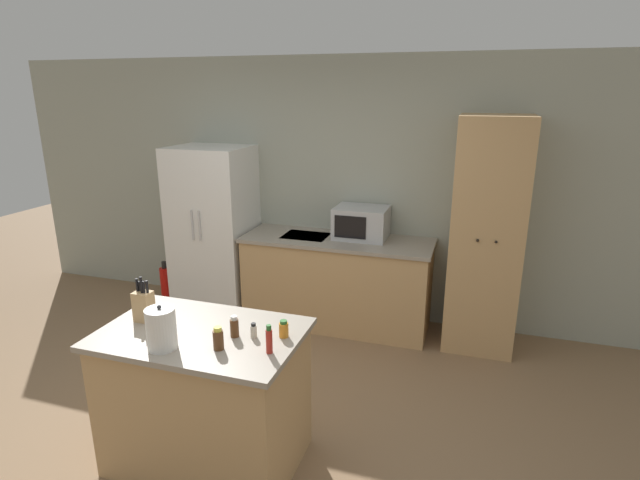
{
  "coord_description": "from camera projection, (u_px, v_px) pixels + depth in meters",
  "views": [
    {
      "loc": [
        1.46,
        -2.47,
        2.27
      ],
      "look_at": [
        0.22,
        1.4,
        1.05
      ],
      "focal_mm": 28.0,
      "sensor_mm": 36.0,
      "label": 1
    }
  ],
  "objects": [
    {
      "name": "ground_plane",
      "position": [
        225.0,
        445.0,
        3.33
      ],
      "size": [
        14.0,
        14.0,
        0.0
      ],
      "primitive_type": "plane",
      "color": "#846647"
    },
    {
      "name": "wall_back",
      "position": [
        328.0,
        190.0,
        5.08
      ],
      "size": [
        7.2,
        0.06,
        2.6
      ],
      "color": "#9EA393",
      "rests_on": "ground_plane"
    },
    {
      "name": "refrigerator",
      "position": [
        214.0,
        230.0,
        5.21
      ],
      "size": [
        0.78,
        0.67,
        1.73
      ],
      "color": "white",
      "rests_on": "ground_plane"
    },
    {
      "name": "back_counter",
      "position": [
        337.0,
        281.0,
        4.95
      ],
      "size": [
        1.84,
        0.67,
        0.9
      ],
      "color": "tan",
      "rests_on": "ground_plane"
    },
    {
      "name": "pantry_cabinet",
      "position": [
        486.0,
        236.0,
        4.4
      ],
      "size": [
        0.6,
        0.62,
        2.08
      ],
      "color": "tan",
      "rests_on": "ground_plane"
    },
    {
      "name": "kitchen_island",
      "position": [
        206.0,
        397.0,
        3.09
      ],
      "size": [
        1.2,
        0.78,
        0.9
      ],
      "color": "tan",
      "rests_on": "ground_plane"
    },
    {
      "name": "microwave",
      "position": [
        361.0,
        223.0,
        4.81
      ],
      "size": [
        0.5,
        0.4,
        0.3
      ],
      "color": "#B2B5B7",
      "rests_on": "back_counter"
    },
    {
      "name": "knife_block",
      "position": [
        144.0,
        305.0,
        3.07
      ],
      "size": [
        0.11,
        0.09,
        0.29
      ],
      "color": "tan",
      "rests_on": "kitchen_island"
    },
    {
      "name": "spice_bottle_tall_dark",
      "position": [
        269.0,
        340.0,
        2.7
      ],
      "size": [
        0.04,
        0.04,
        0.16
      ],
      "color": "#B2281E",
      "rests_on": "kitchen_island"
    },
    {
      "name": "spice_bottle_short_red",
      "position": [
        254.0,
        331.0,
        2.88
      ],
      "size": [
        0.04,
        0.04,
        0.09
      ],
      "color": "beige",
      "rests_on": "kitchen_island"
    },
    {
      "name": "spice_bottle_amber_oil",
      "position": [
        284.0,
        329.0,
        2.88
      ],
      "size": [
        0.06,
        0.06,
        0.1
      ],
      "color": "orange",
      "rests_on": "kitchen_island"
    },
    {
      "name": "spice_bottle_green_herb",
      "position": [
        234.0,
        327.0,
        2.88
      ],
      "size": [
        0.05,
        0.05,
        0.13
      ],
      "color": "#563319",
      "rests_on": "kitchen_island"
    },
    {
      "name": "spice_bottle_pale_salt",
      "position": [
        218.0,
        339.0,
        2.74
      ],
      "size": [
        0.06,
        0.06,
        0.13
      ],
      "color": "#563319",
      "rests_on": "kitchen_island"
    },
    {
      "name": "kettle",
      "position": [
        161.0,
        329.0,
        2.74
      ],
      "size": [
        0.16,
        0.16,
        0.26
      ],
      "color": "white",
      "rests_on": "kitchen_island"
    },
    {
      "name": "fire_extinguisher",
      "position": [
        166.0,
        286.0,
        5.44
      ],
      "size": [
        0.11,
        0.11,
        0.5
      ],
      "color": "red",
      "rests_on": "ground_plane"
    }
  ]
}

